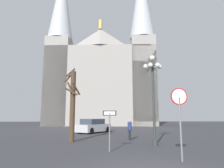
{
  "coord_description": "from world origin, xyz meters",
  "views": [
    {
      "loc": [
        -1.59,
        -7.0,
        1.83
      ],
      "look_at": [
        -0.61,
        16.95,
        5.63
      ],
      "focal_mm": 32.31,
      "sensor_mm": 36.0,
      "label": 1
    }
  ],
  "objects_px": {
    "cathedral": "(101,72)",
    "stop_sign": "(180,110)",
    "parked_car_near_silver": "(93,126)",
    "pedestrian_walking": "(130,128)",
    "one_way_arrow_sign": "(110,125)",
    "street_lamp": "(153,85)",
    "bare_tree": "(72,103)"
  },
  "relations": [
    {
      "from": "one_way_arrow_sign",
      "to": "pedestrian_walking",
      "type": "relative_size",
      "value": 1.35
    },
    {
      "from": "one_way_arrow_sign",
      "to": "pedestrian_walking",
      "type": "distance_m",
      "value": 5.32
    },
    {
      "from": "bare_tree",
      "to": "parked_car_near_silver",
      "type": "relative_size",
      "value": 1.19
    },
    {
      "from": "pedestrian_walking",
      "to": "one_way_arrow_sign",
      "type": "bearing_deg",
      "value": -108.67
    },
    {
      "from": "one_way_arrow_sign",
      "to": "street_lamp",
      "type": "relative_size",
      "value": 0.36
    },
    {
      "from": "pedestrian_walking",
      "to": "street_lamp",
      "type": "bearing_deg",
      "value": -67.11
    },
    {
      "from": "one_way_arrow_sign",
      "to": "parked_car_near_silver",
      "type": "xyz_separation_m",
      "value": [
        -1.43,
        12.02,
        -0.67
      ]
    },
    {
      "from": "stop_sign",
      "to": "pedestrian_walking",
      "type": "relative_size",
      "value": 1.93
    },
    {
      "from": "cathedral",
      "to": "stop_sign",
      "type": "height_order",
      "value": "cathedral"
    },
    {
      "from": "stop_sign",
      "to": "street_lamp",
      "type": "distance_m",
      "value": 4.78
    },
    {
      "from": "one_way_arrow_sign",
      "to": "street_lamp",
      "type": "distance_m",
      "value": 4.36
    },
    {
      "from": "cathedral",
      "to": "one_way_arrow_sign",
      "type": "height_order",
      "value": "cathedral"
    },
    {
      "from": "pedestrian_walking",
      "to": "bare_tree",
      "type": "bearing_deg",
      "value": -168.73
    },
    {
      "from": "stop_sign",
      "to": "one_way_arrow_sign",
      "type": "relative_size",
      "value": 1.43
    },
    {
      "from": "parked_car_near_silver",
      "to": "pedestrian_walking",
      "type": "xyz_separation_m",
      "value": [
        3.13,
        -6.99,
        0.23
      ]
    },
    {
      "from": "bare_tree",
      "to": "pedestrian_walking",
      "type": "height_order",
      "value": "bare_tree"
    },
    {
      "from": "cathedral",
      "to": "bare_tree",
      "type": "relative_size",
      "value": 6.13
    },
    {
      "from": "cathedral",
      "to": "street_lamp",
      "type": "bearing_deg",
      "value": -82.17
    },
    {
      "from": "street_lamp",
      "to": "parked_car_near_silver",
      "type": "relative_size",
      "value": 1.27
    },
    {
      "from": "cathedral",
      "to": "pedestrian_walking",
      "type": "height_order",
      "value": "cathedral"
    },
    {
      "from": "one_way_arrow_sign",
      "to": "parked_car_near_silver",
      "type": "height_order",
      "value": "one_way_arrow_sign"
    },
    {
      "from": "cathedral",
      "to": "parked_car_near_silver",
      "type": "xyz_separation_m",
      "value": [
        -0.61,
        -17.27,
        -9.94
      ]
    },
    {
      "from": "one_way_arrow_sign",
      "to": "stop_sign",
      "type": "bearing_deg",
      "value": -38.4
    },
    {
      "from": "street_lamp",
      "to": "pedestrian_walking",
      "type": "xyz_separation_m",
      "value": [
        -1.21,
        2.86,
        -2.86
      ]
    },
    {
      "from": "cathedral",
      "to": "stop_sign",
      "type": "bearing_deg",
      "value": -83.29
    },
    {
      "from": "cathedral",
      "to": "stop_sign",
      "type": "xyz_separation_m",
      "value": [
        3.71,
        -31.57,
        -8.57
      ]
    },
    {
      "from": "street_lamp",
      "to": "cathedral",
      "type": "bearing_deg",
      "value": 97.83
    },
    {
      "from": "cathedral",
      "to": "one_way_arrow_sign",
      "type": "relative_size",
      "value": 16.02
    },
    {
      "from": "bare_tree",
      "to": "pedestrian_walking",
      "type": "relative_size",
      "value": 3.52
    },
    {
      "from": "cathedral",
      "to": "pedestrian_walking",
      "type": "xyz_separation_m",
      "value": [
        2.52,
        -24.26,
        -9.72
      ]
    },
    {
      "from": "stop_sign",
      "to": "street_lamp",
      "type": "bearing_deg",
      "value": 89.8
    },
    {
      "from": "one_way_arrow_sign",
      "to": "cathedral",
      "type": "bearing_deg",
      "value": 91.61
    }
  ]
}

